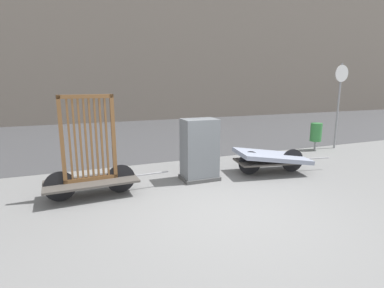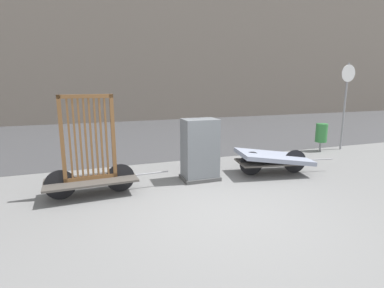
% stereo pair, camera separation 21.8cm
% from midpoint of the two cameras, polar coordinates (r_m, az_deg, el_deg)
% --- Properties ---
extents(ground_plane, '(60.00, 60.00, 0.00)m').
position_cam_midpoint_polar(ground_plane, '(5.19, 7.35, -12.84)').
color(ground_plane, slate).
extents(road_strip, '(56.00, 9.30, 0.01)m').
position_cam_midpoint_polar(road_strip, '(12.73, -9.54, 1.77)').
color(road_strip, '#424244').
rests_on(road_strip, ground_plane).
extents(building_facade, '(48.00, 4.00, 12.14)m').
position_cam_midpoint_polar(building_facade, '(19.53, -14.01, 22.87)').
color(building_facade, slate).
rests_on(building_facade, ground_plane).
extents(bike_cart_with_bedframe, '(2.41, 0.85, 1.93)m').
position_cam_midpoint_polar(bike_cart_with_bedframe, '(5.98, -17.77, -3.71)').
color(bike_cart_with_bedframe, '#4C4742').
rests_on(bike_cart_with_bedframe, ground_plane).
extents(bike_cart_with_mattress, '(2.44, 1.25, 0.58)m').
position_cam_midpoint_polar(bike_cart_with_mattress, '(7.39, 16.12, -2.63)').
color(bike_cart_with_mattress, '#4C4742').
rests_on(bike_cart_with_mattress, ground_plane).
extents(utility_cabinet, '(0.81, 0.58, 1.37)m').
position_cam_midpoint_polar(utility_cabinet, '(6.64, 2.47, -1.46)').
color(utility_cabinet, '#4C4C4C').
rests_on(utility_cabinet, ground_plane).
extents(trash_bin, '(0.35, 0.35, 0.88)m').
position_cam_midpoint_polar(trash_bin, '(10.34, 23.99, 1.92)').
color(trash_bin, gray).
rests_on(trash_bin, ground_plane).
extents(sign_post, '(0.53, 0.06, 2.75)m').
position_cam_midpoint_polar(sign_post, '(10.82, 27.78, 8.25)').
color(sign_post, gray).
rests_on(sign_post, ground_plane).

